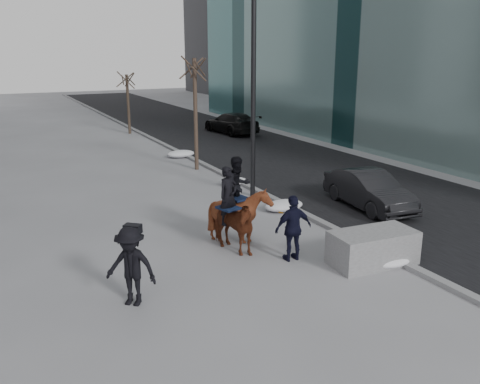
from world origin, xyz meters
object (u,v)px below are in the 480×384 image
mounted_right (240,209)px  mounted_left (230,221)px  planter (373,248)px  car_near (369,190)px

mounted_right → mounted_left: bearing=-135.9°
planter → mounted_right: size_ratio=0.88×
mounted_left → mounted_right: (0.55, 0.53, 0.12)m
planter → mounted_right: mounted_right is taller
planter → mounted_right: bearing=128.7°
car_near → planter: bearing=-123.4°
planter → mounted_right: 3.78m
mounted_left → mounted_right: 0.77m
planter → mounted_left: mounted_left is taller
car_near → mounted_right: 5.54m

